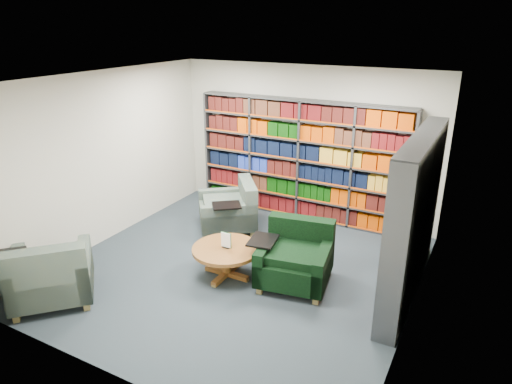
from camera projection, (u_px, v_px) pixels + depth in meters
The scene contains 7 objects.
room_shell at pixel (236, 182), 6.38m from camera, with size 5.02×5.02×2.82m.
bookshelf_back at pixel (300, 160), 8.41m from camera, with size 4.00×0.28×2.20m.
bookshelf_right at pixel (414, 218), 5.95m from camera, with size 0.28×2.50×2.20m.
chair_teal_left at pixel (232, 210), 8.12m from camera, with size 1.34×1.35×0.87m.
chair_green_right at pixel (296, 258), 6.47m from camera, with size 1.21×1.10×0.87m.
chair_teal_front at pixel (50, 277), 5.96m from camera, with size 1.43×1.43×0.92m.
coffee_table at pixel (226, 253), 6.57m from camera, with size 0.98×0.98×0.69m.
Camera 1 is at (3.08, -5.17, 3.52)m, focal length 32.00 mm.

